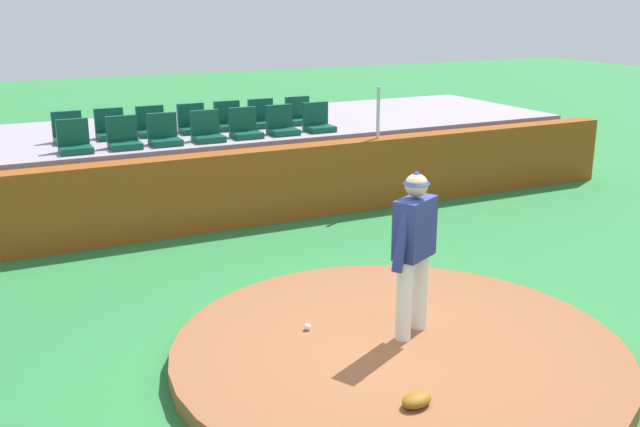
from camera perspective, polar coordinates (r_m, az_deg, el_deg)
name	(u,v)px	position (r m, az deg, el deg)	size (l,w,h in m)	color
ground_plane	(398,360)	(7.67, 6.02, -11.18)	(60.00, 60.00, 0.00)	#2B793B
pitchers_mound	(398,352)	(7.62, 6.04, -10.57)	(4.57, 4.57, 0.18)	brown
pitcher	(414,241)	(7.44, 7.30, -2.16)	(0.74, 0.46, 1.73)	silver
baseball	(307,327)	(7.81, -0.98, -8.74)	(0.07, 0.07, 0.07)	white
fielding_glove	(417,400)	(6.53, 7.47, -14.09)	(0.30, 0.20, 0.11)	brown
brick_barrier	(228,190)	(11.78, -7.15, 1.80)	(15.37, 0.40, 1.22)	#904516
fence_post_right	(378,113)	(12.71, 4.52, 7.78)	(0.06, 0.06, 0.89)	silver
bleacher_platform	(185,161)	(13.96, -10.37, 4.00)	(14.66, 3.81, 1.24)	#9A8D9B
stadium_chair_0	(74,142)	(12.03, -18.45, 5.26)	(0.48, 0.44, 0.50)	#0D4A37
stadium_chair_1	(124,138)	(12.15, -14.93, 5.65)	(0.48, 0.44, 0.50)	#0D4A37
stadium_chair_2	(164,135)	(12.31, -11.96, 5.97)	(0.48, 0.44, 0.50)	#0D4A37
stadium_chair_3	(207,132)	(12.49, -8.73, 6.28)	(0.48, 0.44, 0.50)	#0D4A37
stadium_chair_4	(245,128)	(12.75, -5.83, 6.59)	(0.48, 0.44, 0.50)	#0D4A37
stadium_chair_5	(281,125)	(13.01, -3.00, 6.84)	(0.48, 0.44, 0.50)	#0D4A37
stadium_chair_6	(318,122)	(13.30, -0.17, 7.07)	(0.48, 0.44, 0.50)	#0D4A37
stadium_chair_7	(69,133)	(12.91, -18.86, 5.92)	(0.48, 0.44, 0.50)	#0D4A37
stadium_chair_8	(111,129)	(13.07, -15.86, 6.29)	(0.48, 0.44, 0.50)	#0D4A37
stadium_chair_9	(152,126)	(13.19, -12.86, 6.59)	(0.48, 0.44, 0.50)	#0D4A37
stadium_chair_10	(193,124)	(13.34, -9.81, 6.86)	(0.48, 0.44, 0.50)	#0D4A37
stadium_chair_11	(229,121)	(13.58, -7.05, 7.14)	(0.48, 0.44, 0.50)	#0D4A37
stadium_chair_12	(263,118)	(13.82, -4.45, 7.37)	(0.48, 0.44, 0.50)	#0D4A37
stadium_chair_13	(299,115)	(14.11, -1.60, 7.60)	(0.48, 0.44, 0.50)	#0D4A37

